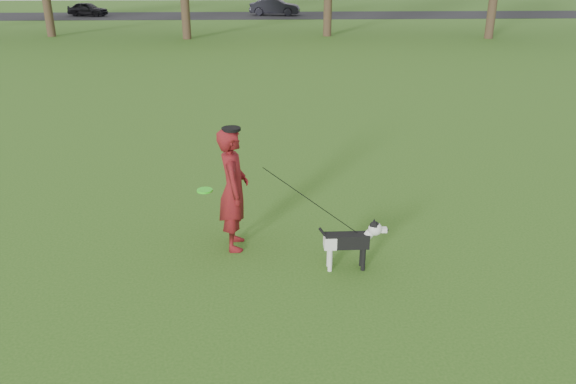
{
  "coord_description": "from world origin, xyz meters",
  "views": [
    {
      "loc": [
        0.26,
        -7.12,
        4.05
      ],
      "look_at": [
        0.59,
        0.38,
        0.95
      ],
      "focal_mm": 35.0,
      "sensor_mm": 36.0,
      "label": 1
    }
  ],
  "objects_px": {
    "car_left": "(88,9)",
    "car_mid": "(275,7)",
    "dog": "(352,239)",
    "man": "(233,189)"
  },
  "relations": [
    {
      "from": "dog",
      "to": "car_left",
      "type": "height_order",
      "value": "car_left"
    },
    {
      "from": "man",
      "to": "car_mid",
      "type": "distance_m",
      "value": 39.47
    },
    {
      "from": "car_left",
      "to": "car_mid",
      "type": "bearing_deg",
      "value": -75.21
    },
    {
      "from": "car_mid",
      "to": "car_left",
      "type": "bearing_deg",
      "value": 99.81
    },
    {
      "from": "man",
      "to": "car_left",
      "type": "xyz_separation_m",
      "value": [
        -13.36,
        39.45,
        -0.38
      ]
    },
    {
      "from": "dog",
      "to": "car_left",
      "type": "xyz_separation_m",
      "value": [
        -15.03,
        40.19,
        0.1
      ]
    },
    {
      "from": "man",
      "to": "car_mid",
      "type": "bearing_deg",
      "value": -4.56
    },
    {
      "from": "dog",
      "to": "car_left",
      "type": "relative_size",
      "value": 0.32
    },
    {
      "from": "man",
      "to": "dog",
      "type": "height_order",
      "value": "man"
    },
    {
      "from": "man",
      "to": "car_left",
      "type": "distance_m",
      "value": 41.65
    }
  ]
}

